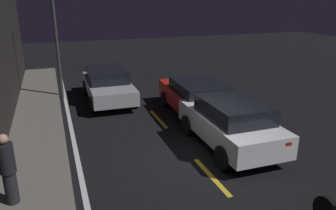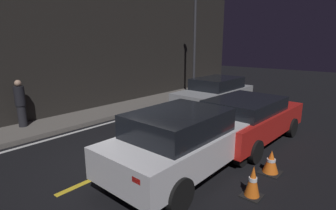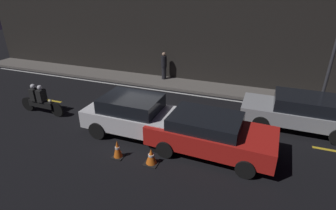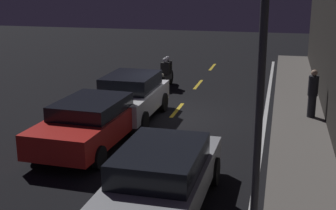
{
  "view_description": "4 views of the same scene",
  "coord_description": "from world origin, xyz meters",
  "px_view_note": "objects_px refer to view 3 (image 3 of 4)",
  "views": [
    {
      "loc": [
        -7.76,
        3.65,
        4.53
      ],
      "look_at": [
        2.35,
        0.02,
        0.94
      ],
      "focal_mm": 35.0,
      "sensor_mm": 36.0,
      "label": 1
    },
    {
      "loc": [
        -4.11,
        -4.82,
        3.03
      ],
      "look_at": [
        1.89,
        0.31,
        1.15
      ],
      "focal_mm": 28.0,
      "sensor_mm": 36.0,
      "label": 2
    },
    {
      "loc": [
        4.83,
        -9.46,
        5.48
      ],
      "look_at": [
        1.25,
        0.16,
        0.71
      ],
      "focal_mm": 28.0,
      "sensor_mm": 36.0,
      "label": 3
    },
    {
      "loc": [
        15.42,
        3.64,
        4.78
      ],
      "look_at": [
        2.66,
        0.54,
        1.2
      ],
      "focal_mm": 50.0,
      "sensor_mm": 36.0,
      "label": 4
    }
  ],
  "objects_px": {
    "hatchback_silver": "(301,111)",
    "pedestrian": "(164,66)",
    "street_lamp": "(336,43)",
    "taxi_red": "(210,133)",
    "traffic_cone_mid": "(151,157)",
    "sedan_white": "(135,115)",
    "motorcycle": "(40,100)",
    "traffic_cone_near": "(117,149)"
  },
  "relations": [
    {
      "from": "traffic_cone_near",
      "to": "street_lamp",
      "type": "height_order",
      "value": "street_lamp"
    },
    {
      "from": "sedan_white",
      "to": "motorcycle",
      "type": "relative_size",
      "value": 1.71
    },
    {
      "from": "pedestrian",
      "to": "sedan_white",
      "type": "bearing_deg",
      "value": -79.14
    },
    {
      "from": "taxi_red",
      "to": "hatchback_silver",
      "type": "relative_size",
      "value": 0.99
    },
    {
      "from": "pedestrian",
      "to": "street_lamp",
      "type": "bearing_deg",
      "value": -9.78
    },
    {
      "from": "sedan_white",
      "to": "taxi_red",
      "type": "relative_size",
      "value": 0.92
    },
    {
      "from": "motorcycle",
      "to": "pedestrian",
      "type": "distance_m",
      "value": 7.12
    },
    {
      "from": "motorcycle",
      "to": "traffic_cone_mid",
      "type": "xyz_separation_m",
      "value": [
        6.28,
        -1.69,
        -0.37
      ]
    },
    {
      "from": "taxi_red",
      "to": "street_lamp",
      "type": "distance_m",
      "value": 6.91
    },
    {
      "from": "traffic_cone_near",
      "to": "pedestrian",
      "type": "height_order",
      "value": "pedestrian"
    },
    {
      "from": "taxi_red",
      "to": "pedestrian",
      "type": "xyz_separation_m",
      "value": [
        -4.18,
        6.38,
        0.24
      ]
    },
    {
      "from": "hatchback_silver",
      "to": "pedestrian",
      "type": "bearing_deg",
      "value": -24.13
    },
    {
      "from": "hatchback_silver",
      "to": "traffic_cone_near",
      "type": "distance_m",
      "value": 7.45
    },
    {
      "from": "traffic_cone_mid",
      "to": "street_lamp",
      "type": "distance_m",
      "value": 9.06
    },
    {
      "from": "hatchback_silver",
      "to": "motorcycle",
      "type": "xyz_separation_m",
      "value": [
        -11.03,
        -2.66,
        -0.12
      ]
    },
    {
      "from": "taxi_red",
      "to": "motorcycle",
      "type": "distance_m",
      "value": 7.92
    },
    {
      "from": "traffic_cone_mid",
      "to": "street_lamp",
      "type": "xyz_separation_m",
      "value": [
        5.78,
        6.31,
        2.96
      ]
    },
    {
      "from": "pedestrian",
      "to": "street_lamp",
      "type": "relative_size",
      "value": 0.29
    },
    {
      "from": "traffic_cone_mid",
      "to": "street_lamp",
      "type": "height_order",
      "value": "street_lamp"
    },
    {
      "from": "hatchback_silver",
      "to": "pedestrian",
      "type": "xyz_separation_m",
      "value": [
        -7.3,
        3.4,
        0.22
      ]
    },
    {
      "from": "sedan_white",
      "to": "traffic_cone_near",
      "type": "distance_m",
      "value": 1.76
    },
    {
      "from": "pedestrian",
      "to": "street_lamp",
      "type": "xyz_separation_m",
      "value": [
        8.33,
        -1.44,
        2.24
      ]
    },
    {
      "from": "taxi_red",
      "to": "street_lamp",
      "type": "height_order",
      "value": "street_lamp"
    },
    {
      "from": "motorcycle",
      "to": "street_lamp",
      "type": "bearing_deg",
      "value": 22.02
    },
    {
      "from": "motorcycle",
      "to": "traffic_cone_near",
      "type": "xyz_separation_m",
      "value": [
        5.05,
        -1.76,
        -0.33
      ]
    },
    {
      "from": "hatchback_silver",
      "to": "traffic_cone_near",
      "type": "bearing_deg",
      "value": 37.34
    },
    {
      "from": "taxi_red",
      "to": "street_lamp",
      "type": "bearing_deg",
      "value": 52.72
    },
    {
      "from": "sedan_white",
      "to": "traffic_cone_mid",
      "type": "bearing_deg",
      "value": -49.09
    },
    {
      "from": "sedan_white",
      "to": "hatchback_silver",
      "type": "height_order",
      "value": "sedan_white"
    },
    {
      "from": "sedan_white",
      "to": "traffic_cone_mid",
      "type": "relative_size",
      "value": 7.06
    },
    {
      "from": "sedan_white",
      "to": "pedestrian",
      "type": "relative_size",
      "value": 2.47
    },
    {
      "from": "hatchback_silver",
      "to": "pedestrian",
      "type": "relative_size",
      "value": 2.72
    },
    {
      "from": "sedan_white",
      "to": "street_lamp",
      "type": "distance_m",
      "value": 8.89
    },
    {
      "from": "taxi_red",
      "to": "pedestrian",
      "type": "height_order",
      "value": "pedestrian"
    },
    {
      "from": "taxi_red",
      "to": "traffic_cone_mid",
      "type": "relative_size",
      "value": 7.7
    },
    {
      "from": "hatchback_silver",
      "to": "street_lamp",
      "type": "height_order",
      "value": "street_lamp"
    },
    {
      "from": "street_lamp",
      "to": "hatchback_silver",
      "type": "bearing_deg",
      "value": -117.74
    },
    {
      "from": "street_lamp",
      "to": "pedestrian",
      "type": "bearing_deg",
      "value": 170.22
    },
    {
      "from": "taxi_red",
      "to": "traffic_cone_near",
      "type": "xyz_separation_m",
      "value": [
        -2.86,
        -1.44,
        -0.43
      ]
    },
    {
      "from": "motorcycle",
      "to": "traffic_cone_mid",
      "type": "distance_m",
      "value": 6.51
    },
    {
      "from": "hatchback_silver",
      "to": "street_lamp",
      "type": "xyz_separation_m",
      "value": [
        1.03,
        1.97,
        2.46
      ]
    },
    {
      "from": "sedan_white",
      "to": "street_lamp",
      "type": "height_order",
      "value": "street_lamp"
    }
  ]
}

